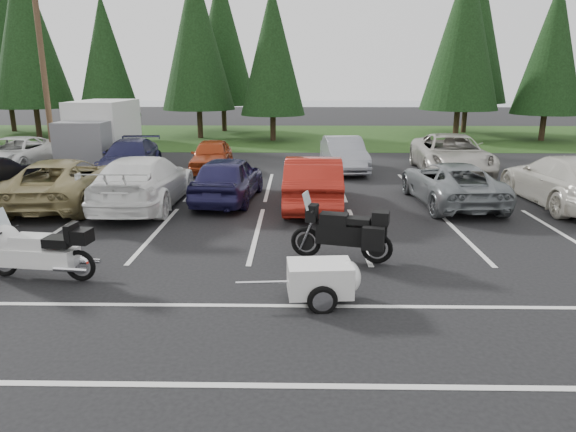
{
  "coord_description": "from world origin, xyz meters",
  "views": [
    {
      "loc": [
        1.56,
        -12.06,
        4.03
      ],
      "look_at": [
        1.36,
        -0.5,
        0.88
      ],
      "focal_mm": 32.0,
      "sensor_mm": 36.0,
      "label": 1
    }
  ],
  "objects_px": {
    "box_truck": "(97,132)",
    "car_near_7": "(565,181)",
    "car_near_4": "(228,178)",
    "touring_motorcycle": "(39,245)",
    "utility_pole": "(42,61)",
    "car_far_1": "(130,157)",
    "car_near_5": "(313,182)",
    "car_near_3": "(144,181)",
    "car_near_6": "(451,183)",
    "car_far_3": "(344,154)",
    "car_near_2": "(63,182)",
    "car_far_0": "(15,154)",
    "adventure_motorcycle": "(341,227)",
    "car_far_4": "(451,155)",
    "cargo_trailer": "(320,282)",
    "car_far_2": "(212,156)"
  },
  "relations": [
    {
      "from": "car_near_3",
      "to": "car_far_2",
      "type": "height_order",
      "value": "car_near_3"
    },
    {
      "from": "car_near_5",
      "to": "car_near_6",
      "type": "xyz_separation_m",
      "value": [
        4.48,
        0.47,
        -0.13
      ]
    },
    {
      "from": "car_near_2",
      "to": "cargo_trailer",
      "type": "xyz_separation_m",
      "value": [
        7.96,
        -7.37,
        -0.37
      ]
    },
    {
      "from": "car_far_1",
      "to": "touring_motorcycle",
      "type": "xyz_separation_m",
      "value": [
        1.87,
        -11.84,
        0.01
      ]
    },
    {
      "from": "car_near_2",
      "to": "car_near_5",
      "type": "relative_size",
      "value": 1.1
    },
    {
      "from": "car_near_5",
      "to": "car_far_0",
      "type": "height_order",
      "value": "car_near_5"
    },
    {
      "from": "utility_pole",
      "to": "car_near_2",
      "type": "relative_size",
      "value": 1.65
    },
    {
      "from": "car_far_0",
      "to": "adventure_motorcycle",
      "type": "distance_m",
      "value": 17.83
    },
    {
      "from": "car_near_3",
      "to": "car_far_0",
      "type": "relative_size",
      "value": 1.1
    },
    {
      "from": "car_far_0",
      "to": "car_far_2",
      "type": "distance_m",
      "value": 8.86
    },
    {
      "from": "cargo_trailer",
      "to": "car_far_3",
      "type": "bearing_deg",
      "value": 78.6
    },
    {
      "from": "box_truck",
      "to": "car_far_4",
      "type": "height_order",
      "value": "box_truck"
    },
    {
      "from": "box_truck",
      "to": "car_near_3",
      "type": "bearing_deg",
      "value": -61.46
    },
    {
      "from": "utility_pole",
      "to": "car_near_4",
      "type": "bearing_deg",
      "value": -38.42
    },
    {
      "from": "box_truck",
      "to": "car_near_7",
      "type": "relative_size",
      "value": 0.99
    },
    {
      "from": "car_far_2",
      "to": "touring_motorcycle",
      "type": "bearing_deg",
      "value": -99.25
    },
    {
      "from": "car_far_2",
      "to": "car_far_4",
      "type": "distance_m",
      "value": 10.31
    },
    {
      "from": "car_near_5",
      "to": "touring_motorcycle",
      "type": "relative_size",
      "value": 1.88
    },
    {
      "from": "utility_pole",
      "to": "car_near_4",
      "type": "relative_size",
      "value": 2.0
    },
    {
      "from": "car_far_3",
      "to": "cargo_trailer",
      "type": "distance_m",
      "value": 13.82
    },
    {
      "from": "car_near_5",
      "to": "adventure_motorcycle",
      "type": "distance_m",
      "value": 4.97
    },
    {
      "from": "car_near_5",
      "to": "utility_pole",
      "type": "bearing_deg",
      "value": -32.0
    },
    {
      "from": "car_near_7",
      "to": "car_far_0",
      "type": "distance_m",
      "value": 22.1
    },
    {
      "from": "touring_motorcycle",
      "to": "adventure_motorcycle",
      "type": "height_order",
      "value": "adventure_motorcycle"
    },
    {
      "from": "car_far_3",
      "to": "adventure_motorcycle",
      "type": "xyz_separation_m",
      "value": [
        -1.06,
        -11.44,
        0.04
      ]
    },
    {
      "from": "car_near_2",
      "to": "car_near_4",
      "type": "xyz_separation_m",
      "value": [
        5.25,
        0.59,
        0.01
      ]
    },
    {
      "from": "car_far_1",
      "to": "utility_pole",
      "type": "bearing_deg",
      "value": 147.22
    },
    {
      "from": "car_near_4",
      "to": "touring_motorcycle",
      "type": "xyz_separation_m",
      "value": [
        -2.96,
        -6.91,
        -0.04
      ]
    },
    {
      "from": "car_far_3",
      "to": "touring_motorcycle",
      "type": "relative_size",
      "value": 1.71
    },
    {
      "from": "car_near_6",
      "to": "car_far_1",
      "type": "bearing_deg",
      "value": -26.56
    },
    {
      "from": "car_near_3",
      "to": "car_near_6",
      "type": "relative_size",
      "value": 1.14
    },
    {
      "from": "car_far_2",
      "to": "touring_motorcycle",
      "type": "height_order",
      "value": "touring_motorcycle"
    },
    {
      "from": "car_far_4",
      "to": "car_near_7",
      "type": "bearing_deg",
      "value": -65.84
    },
    {
      "from": "car_near_4",
      "to": "car_far_1",
      "type": "xyz_separation_m",
      "value": [
        -4.83,
        4.93,
        -0.05
      ]
    },
    {
      "from": "car_near_2",
      "to": "touring_motorcycle",
      "type": "xyz_separation_m",
      "value": [
        2.29,
        -6.32,
        -0.03
      ]
    },
    {
      "from": "car_near_4",
      "to": "car_far_3",
      "type": "xyz_separation_m",
      "value": [
        4.34,
        5.76,
        -0.03
      ]
    },
    {
      "from": "car_near_5",
      "to": "car_far_1",
      "type": "distance_m",
      "value": 9.51
    },
    {
      "from": "car_far_4",
      "to": "car_far_0",
      "type": "bearing_deg",
      "value": -178.0
    },
    {
      "from": "car_near_2",
      "to": "car_far_2",
      "type": "xyz_separation_m",
      "value": [
        3.8,
        6.17,
        -0.06
      ]
    },
    {
      "from": "car_far_0",
      "to": "car_far_2",
      "type": "xyz_separation_m",
      "value": [
        8.86,
        -0.27,
        -0.02
      ]
    },
    {
      "from": "box_truck",
      "to": "car_near_2",
      "type": "relative_size",
      "value": 1.03
    },
    {
      "from": "car_near_2",
      "to": "car_far_4",
      "type": "height_order",
      "value": "car_far_4"
    },
    {
      "from": "car_far_1",
      "to": "touring_motorcycle",
      "type": "height_order",
      "value": "touring_motorcycle"
    },
    {
      "from": "car_far_4",
      "to": "car_near_4",
      "type": "bearing_deg",
      "value": -145.75
    },
    {
      "from": "car_far_0",
      "to": "utility_pole",
      "type": "bearing_deg",
      "value": 56.25
    },
    {
      "from": "car_near_5",
      "to": "car_near_4",
      "type": "bearing_deg",
      "value": -12.88
    },
    {
      "from": "utility_pole",
      "to": "car_far_4",
      "type": "bearing_deg",
      "value": -7.02
    },
    {
      "from": "car_near_3",
      "to": "car_far_0",
      "type": "xyz_separation_m",
      "value": [
        -7.73,
        6.63,
        -0.1
      ]
    },
    {
      "from": "utility_pole",
      "to": "car_near_5",
      "type": "distance_m",
      "value": 15.05
    },
    {
      "from": "car_near_3",
      "to": "car_near_4",
      "type": "relative_size",
      "value": 1.25
    }
  ]
}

